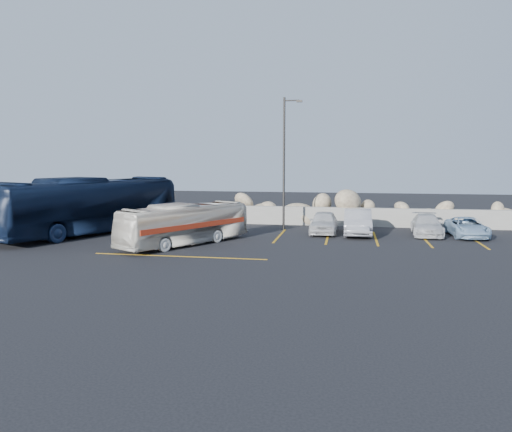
% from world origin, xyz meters
% --- Properties ---
extents(ground, '(90.00, 90.00, 0.00)m').
position_xyz_m(ground, '(0.00, 0.00, 0.00)').
color(ground, black).
rests_on(ground, ground).
extents(seawall, '(60.00, 0.40, 1.20)m').
position_xyz_m(seawall, '(0.00, 12.00, 0.60)').
color(seawall, gray).
rests_on(seawall, ground).
extents(riprap_pile, '(54.00, 2.80, 2.60)m').
position_xyz_m(riprap_pile, '(0.00, 13.20, 1.30)').
color(riprap_pile, '#907A5E').
rests_on(riprap_pile, ground).
extents(parking_lines, '(18.16, 9.36, 0.01)m').
position_xyz_m(parking_lines, '(4.64, 5.57, 0.01)').
color(parking_lines, '#C08616').
rests_on(parking_lines, ground).
extents(lamppost, '(1.14, 0.18, 8.00)m').
position_xyz_m(lamppost, '(2.56, 9.50, 4.30)').
color(lamppost, '#2E2C29').
rests_on(lamppost, ground).
extents(vintage_bus, '(5.30, 7.43, 2.11)m').
position_xyz_m(vintage_bus, '(-1.72, 3.26, 1.05)').
color(vintage_bus, silver).
rests_on(vintage_bus, ground).
extents(tour_coach, '(7.00, 11.95, 3.28)m').
position_xyz_m(tour_coach, '(-8.37, 5.81, 1.64)').
color(tour_coach, '#0F1A32').
rests_on(tour_coach, ground).
extents(car_a, '(1.57, 3.84, 1.31)m').
position_xyz_m(car_a, '(5.01, 8.44, 0.65)').
color(car_a, silver).
rests_on(car_a, ground).
extents(car_b, '(1.53, 4.37, 1.44)m').
position_xyz_m(car_b, '(6.94, 8.27, 0.72)').
color(car_b, '#B1B0B5').
rests_on(car_b, ground).
extents(car_c, '(1.83, 4.07, 1.16)m').
position_xyz_m(car_c, '(10.82, 8.79, 0.58)').
color(car_c, silver).
rests_on(car_c, ground).
extents(car_d, '(1.94, 3.97, 1.09)m').
position_xyz_m(car_d, '(12.93, 8.54, 0.54)').
color(car_d, '#94B5D2').
rests_on(car_d, ground).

